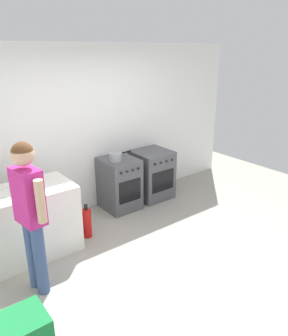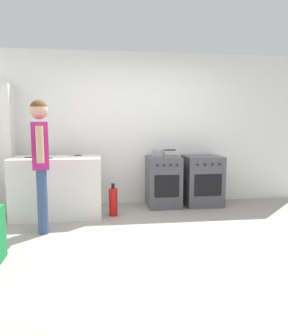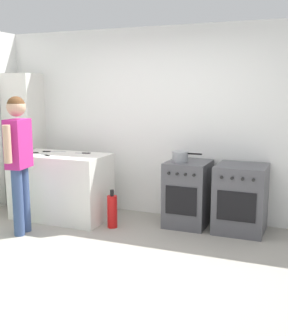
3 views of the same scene
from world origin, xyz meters
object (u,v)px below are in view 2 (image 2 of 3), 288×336
pot (159,153)px  knife_utility (46,158)px  person (41,154)px  knife_bread (21,158)px  oven_left (163,181)px  knife_paring (76,155)px  oven_right (202,180)px  knife_carving (44,156)px  fire_extinguisher (113,202)px

pot → knife_utility: bearing=-164.6°
pot → person: (-1.71, -1.05, 0.10)m
knife_bread → person: 0.77m
oven_left → knife_paring: knife_paring is taller
oven_right → person: (-2.49, -1.10, 0.59)m
oven_right → knife_utility: (-2.51, -0.54, 0.48)m
knife_carving → knife_bread: same height
pot → fire_extinguisher: size_ratio=0.78×
knife_carving → knife_bread: bearing=-143.5°
oven_left → pot: (-0.09, -0.06, 0.49)m
knife_bread → person: person is taller
knife_utility → oven_right: bearing=12.1°
pot → oven_right: bearing=4.4°
pot → fire_extinguisher: (-0.78, -0.42, -0.70)m
knife_paring → fire_extinguisher: (0.56, -0.28, -0.69)m
oven_right → pot: bearing=-175.6°
knife_carving → fire_extinguisher: bearing=-13.0°
knife_carving → knife_paring: bearing=4.5°
oven_right → person: 2.78m
pot → knife_bread: bearing=-169.4°
knife_paring → knife_bread: (-0.76, -0.25, -0.00)m
knife_utility → oven_left: bearing=16.4°
oven_left → oven_right: 0.68m
oven_left → knife_carving: size_ratio=2.61×
oven_left → knife_paring: size_ratio=4.05×
knife_paring → fire_extinguisher: 0.93m
oven_right → pot: 0.92m
oven_right → person: bearing=-156.1°
knife_paring → fire_extinguisher: knife_paring is taller
oven_left → knife_bread: 2.29m
knife_paring → knife_carving: (-0.47, -0.04, -0.00)m
pot → knife_paring: bearing=-173.9°
person → pot: bearing=31.4°
knife_paring → person: person is taller
pot → knife_paring: size_ratio=1.85×
oven_left → knife_utility: bearing=-163.6°
pot → knife_paring: (-1.34, -0.14, -0.01)m
knife_paring → knife_utility: (-0.40, -0.34, -0.00)m
oven_left → person: (-1.80, -1.10, 0.59)m
knife_bread → person: bearing=-59.3°
knife_carving → fire_extinguisher: size_ratio=0.65×
oven_right → knife_carving: (-2.59, -0.24, 0.48)m
oven_left → knife_utility: knife_utility is taller
fire_extinguisher → oven_left: bearing=28.8°
knife_carving → knife_utility: size_ratio=1.42×
pot → fire_extinguisher: pot is taller
oven_right → person: size_ratio=0.50×
knife_carving → fire_extinguisher: knife_carving is taller
knife_paring → knife_bread: same height
oven_left → fire_extinguisher: size_ratio=1.70×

